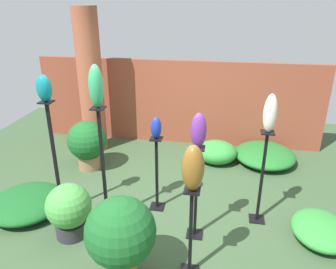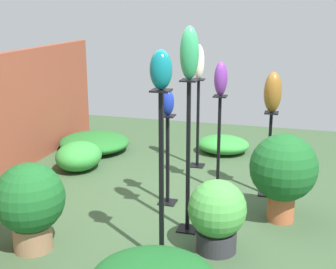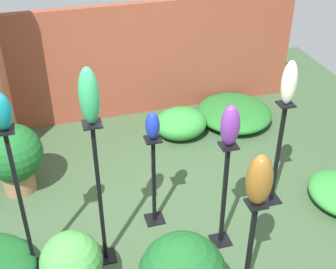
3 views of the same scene
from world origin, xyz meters
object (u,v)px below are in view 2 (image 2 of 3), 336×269
at_px(art_vase_bronze, 273,92).
at_px(potted_plant_walkway_edge, 30,202).
at_px(art_vase_ivory, 199,62).
at_px(pedestal_cobalt, 168,164).
at_px(art_vase_teal, 161,70).
at_px(pedestal_violet, 219,148).
at_px(art_vase_cobalt, 168,102).
at_px(art_vase_violet, 221,79).
at_px(pedestal_teal, 161,186).
at_px(pedestal_bronze, 269,158).
at_px(art_vase_jade, 189,53).
at_px(potted_plant_front_right, 217,214).
at_px(pedestal_ivory, 198,127).
at_px(pedestal_jade, 188,163).
at_px(potted_plant_near_pillar, 283,170).

distance_m(art_vase_bronze, potted_plant_walkway_edge, 2.96).
height_order(art_vase_ivory, potted_plant_walkway_edge, art_vase_ivory).
bearing_deg(pedestal_cobalt, art_vase_teal, -166.41).
height_order(pedestal_violet, art_vase_cobalt, art_vase_cobalt).
relative_size(pedestal_cobalt, art_vase_violet, 2.62).
height_order(pedestal_teal, art_vase_bronze, pedestal_teal).
xyz_separation_m(pedestal_bronze, art_vase_teal, (-1.87, 0.80, 1.29)).
height_order(art_vase_teal, art_vase_bronze, art_vase_teal).
bearing_deg(pedestal_violet, art_vase_jade, 174.73).
height_order(potted_plant_front_right, potted_plant_walkway_edge, potted_plant_walkway_edge).
relative_size(pedestal_ivory, art_vase_bronze, 2.68).
bearing_deg(art_vase_violet, art_vase_cobalt, 139.39).
bearing_deg(art_vase_cobalt, art_vase_violet, -40.61).
bearing_deg(pedestal_cobalt, pedestal_teal, -166.41).
relative_size(pedestal_bronze, potted_plant_walkway_edge, 1.21).
distance_m(potted_plant_front_right, potted_plant_walkway_edge, 1.76).
height_order(pedestal_bronze, art_vase_violet, art_vase_violet).
height_order(pedestal_ivory, art_vase_cobalt, art_vase_cobalt).
bearing_deg(art_vase_cobalt, potted_plant_walkway_edge, 145.87).
bearing_deg(art_vase_ivory, pedestal_ivory, 0.00).
relative_size(pedestal_jade, art_vase_cobalt, 5.36).
xyz_separation_m(art_vase_cobalt, potted_plant_walkway_edge, (-1.40, 0.95, -0.73)).
height_order(art_vase_ivory, potted_plant_near_pillar, art_vase_ivory).
relative_size(pedestal_bronze, art_vase_teal, 3.19).
height_order(pedestal_violet, art_vase_ivory, art_vase_ivory).
bearing_deg(pedestal_jade, art_vase_bronze, -31.47).
distance_m(art_vase_ivory, art_vase_bronze, 1.34).
bearing_deg(pedestal_cobalt, art_vase_cobalt, 0.00).
xyz_separation_m(pedestal_teal, art_vase_teal, (-0.00, -0.00, 1.02)).
relative_size(pedestal_cobalt, art_vase_cobalt, 3.63).
height_order(art_vase_violet, art_vase_bronze, art_vase_violet).
bearing_deg(pedestal_teal, pedestal_violet, -5.62).
bearing_deg(pedestal_ivory, art_vase_bronze, -126.92).
bearing_deg(art_vase_violet, pedestal_teal, 174.38).
distance_m(pedestal_teal, pedestal_cobalt, 1.35).
bearing_deg(pedestal_violet, pedestal_bronze, -89.80).
xyz_separation_m(pedestal_teal, potted_plant_front_right, (0.35, -0.44, -0.36)).
relative_size(pedestal_jade, potted_plant_walkway_edge, 1.83).
distance_m(art_vase_ivory, potted_plant_walkway_edge, 3.12).
distance_m(art_vase_violet, potted_plant_near_pillar, 1.35).
height_order(art_vase_violet, potted_plant_walkway_edge, art_vase_violet).
xyz_separation_m(pedestal_violet, art_vase_cobalt, (-0.58, 0.50, 0.66)).
distance_m(art_vase_cobalt, potted_plant_walkway_edge, 1.84).
height_order(art_vase_violet, art_vase_cobalt, art_vase_violet).
xyz_separation_m(pedestal_violet, pedestal_cobalt, (-0.58, 0.50, -0.07)).
relative_size(art_vase_teal, potted_plant_front_right, 0.46).
relative_size(pedestal_ivory, pedestal_jade, 0.81).
height_order(art_vase_teal, art_vase_cobalt, art_vase_teal).
height_order(pedestal_teal, art_vase_teal, art_vase_teal).
xyz_separation_m(pedestal_ivory, art_vase_cobalt, (-1.37, 0.06, 0.63)).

